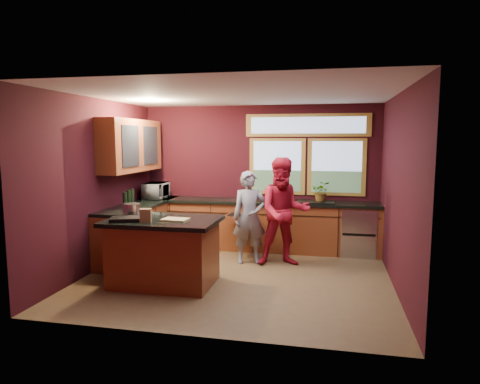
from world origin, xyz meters
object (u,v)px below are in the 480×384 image
(person_grey, at_px, (249,217))
(stock_pot, at_px, (132,210))
(island, at_px, (164,251))
(cutting_board, at_px, (175,219))
(person_red, at_px, (284,212))

(person_grey, xyz_separation_m, stock_pot, (-1.55, -1.15, 0.26))
(island, height_order, cutting_board, cutting_board)
(person_red, relative_size, stock_pot, 7.38)
(person_grey, bearing_deg, person_red, -19.21)
(island, relative_size, stock_pot, 6.46)
(person_grey, relative_size, person_red, 0.87)
(person_grey, xyz_separation_m, cutting_board, (-0.80, -1.35, 0.18))
(island, bearing_deg, stock_pot, 164.74)
(island, xyz_separation_m, stock_pot, (-0.55, 0.15, 0.56))
(island, height_order, stock_pot, stock_pot)
(person_grey, bearing_deg, stock_pot, -161.24)
(cutting_board, relative_size, stock_pot, 1.46)
(island, xyz_separation_m, person_red, (1.57, 1.29, 0.41))
(person_red, distance_m, stock_pot, 2.41)
(stock_pot, bearing_deg, cutting_board, -14.93)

